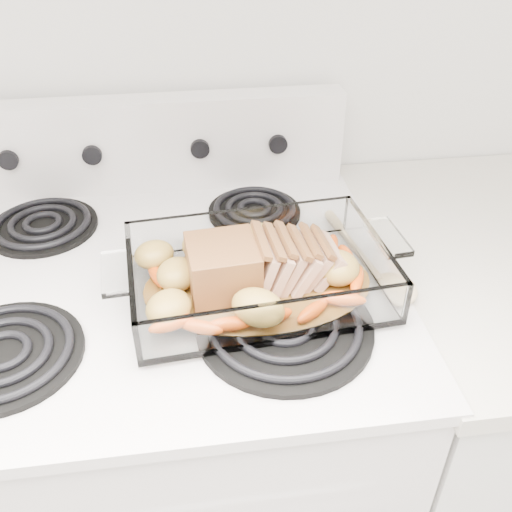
{
  "coord_description": "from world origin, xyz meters",
  "views": [
    {
      "loc": [
        0.07,
        0.92,
        1.49
      ],
      "look_at": [
        0.16,
        1.6,
        0.99
      ],
      "focal_mm": 40.0,
      "sensor_mm": 36.0,
      "label": 1
    }
  ],
  "objects": [
    {
      "name": "electric_range",
      "position": [
        0.0,
        1.66,
        0.48
      ],
      "size": [
        0.78,
        0.7,
        1.12
      ],
      "color": "silver",
      "rests_on": "ground"
    },
    {
      "name": "counter_right",
      "position": [
        0.67,
        1.66,
        0.47
      ],
      "size": [
        0.58,
        0.68,
        0.93
      ],
      "color": "silver",
      "rests_on": "ground"
    },
    {
      "name": "baking_dish",
      "position": [
        0.16,
        1.58,
        0.96
      ],
      "size": [
        0.37,
        0.25,
        0.07
      ],
      "rotation": [
        0.0,
        0.0,
        0.08
      ],
      "color": "white",
      "rests_on": "electric_range"
    },
    {
      "name": "pork_roast",
      "position": [
        0.15,
        1.58,
        0.99
      ],
      "size": [
        0.23,
        0.1,
        0.08
      ],
      "rotation": [
        0.0,
        0.0,
        -0.35
      ],
      "color": "brown",
      "rests_on": "baking_dish"
    },
    {
      "name": "roast_vegetables",
      "position": [
        0.16,
        1.62,
        0.97
      ],
      "size": [
        0.39,
        0.21,
        0.05
      ],
      "rotation": [
        0.0,
        0.0,
        0.05
      ],
      "color": "#DD4705",
      "rests_on": "baking_dish"
    },
    {
      "name": "wooden_spoon",
      "position": [
        0.36,
        1.61,
        0.95
      ],
      "size": [
        0.09,
        0.27,
        0.02
      ],
      "rotation": [
        0.0,
        0.0,
        0.17
      ],
      "color": "beige",
      "rests_on": "electric_range"
    }
  ]
}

